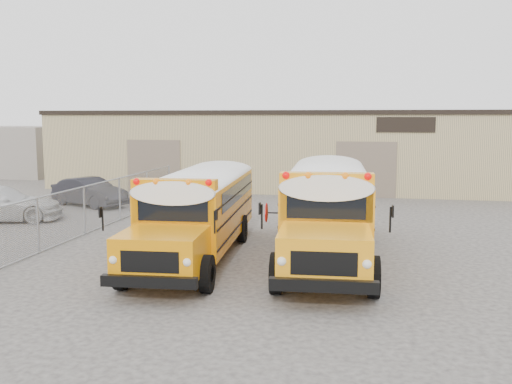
% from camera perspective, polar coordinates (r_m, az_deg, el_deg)
% --- Properties ---
extents(ground, '(120.00, 120.00, 0.00)m').
position_cam_1_polar(ground, '(17.05, -3.37, -7.12)').
color(ground, '#3B3836').
rests_on(ground, ground).
extents(warehouse, '(30.20, 10.20, 4.67)m').
position_cam_1_polar(warehouse, '(36.24, 4.67, 4.44)').
color(warehouse, tan).
rests_on(warehouse, ground).
extents(chainlink_fence, '(0.07, 18.07, 1.81)m').
position_cam_1_polar(chainlink_fence, '(21.79, -16.77, -1.78)').
color(chainlink_fence, '#919499').
rests_on(chainlink_fence, ground).
extents(distant_building_left, '(8.00, 6.00, 3.60)m').
position_cam_1_polar(distant_building_left, '(46.19, -23.30, 3.80)').
color(distant_building_left, gray).
rests_on(distant_building_left, ground).
extents(school_bus_left, '(2.98, 9.44, 2.72)m').
position_cam_1_polar(school_bus_left, '(23.34, -2.70, 0.79)').
color(school_bus_left, orange).
rests_on(school_bus_left, ground).
extents(school_bus_right, '(3.17, 10.11, 2.92)m').
position_cam_1_polar(school_bus_right, '(23.80, 7.33, 1.15)').
color(school_bus_right, '#FFA015').
rests_on(school_bus_right, ground).
extents(tarp_bundle, '(1.06, 0.99, 1.33)m').
position_cam_1_polar(tarp_bundle, '(15.71, -7.70, -5.88)').
color(tarp_bundle, black).
rests_on(tarp_bundle, ground).
extents(car_white, '(5.41, 3.48, 1.46)m').
position_cam_1_polar(car_white, '(25.98, -24.27, -1.06)').
color(car_white, silver).
rests_on(car_white, ground).
extents(car_dark, '(4.39, 2.99, 1.37)m').
position_cam_1_polar(car_dark, '(28.86, -16.31, 0.01)').
color(car_dark, black).
rests_on(car_dark, ground).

